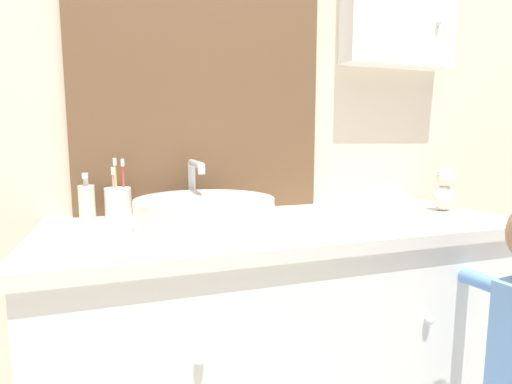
# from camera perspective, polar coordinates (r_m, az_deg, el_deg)

# --- Properties ---
(wall_back) EXTENTS (3.20, 0.18, 2.50)m
(wall_back) POSITION_cam_1_polar(r_m,az_deg,el_deg) (1.48, 0.29, 14.71)
(wall_back) COLOR beige
(wall_back) RESTS_ON ground_plane
(vanity_counter) EXTENTS (1.39, 0.56, 0.85)m
(vanity_counter) POSITION_cam_1_polar(r_m,az_deg,el_deg) (1.36, 3.92, -21.95)
(vanity_counter) COLOR silver
(vanity_counter) RESTS_ON ground_plane
(sink_basin) EXTENTS (0.39, 0.44, 0.18)m
(sink_basin) POSITION_cam_1_polar(r_m,az_deg,el_deg) (1.13, -7.26, -2.75)
(sink_basin) COLOR silver
(sink_basin) RESTS_ON vanity_counter
(toothbrush_holder) EXTENTS (0.08, 0.08, 0.19)m
(toothbrush_holder) POSITION_cam_1_polar(r_m,az_deg,el_deg) (1.31, -19.10, -1.34)
(toothbrush_holder) COLOR silver
(toothbrush_holder) RESTS_ON vanity_counter
(soap_dispenser) EXTENTS (0.05, 0.05, 0.15)m
(soap_dispenser) POSITION_cam_1_polar(r_m,az_deg,el_deg) (1.31, -23.00, -1.31)
(soap_dispenser) COLOR beige
(soap_dispenser) RESTS_ON vanity_counter
(teddy_bear) EXTENTS (0.08, 0.07, 0.15)m
(teddy_bear) POSITION_cam_1_polar(r_m,az_deg,el_deg) (1.51, 25.30, 0.17)
(teddy_bear) COLOR beige
(teddy_bear) RESTS_ON vanity_counter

